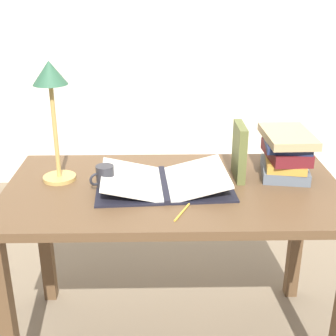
{
  "coord_description": "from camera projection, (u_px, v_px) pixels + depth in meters",
  "views": [
    {
      "loc": [
        -0.06,
        -1.72,
        1.56
      ],
      "look_at": [
        -0.02,
        0.0,
        0.86
      ],
      "focal_mm": 50.0,
      "sensor_mm": 36.0,
      "label": 1
    }
  ],
  "objects": [
    {
      "name": "wall_back",
      "position": [
        166.0,
        15.0,
        3.38
      ],
      "size": [
        8.0,
        0.06,
        2.6
      ],
      "color": "beige",
      "rests_on": "ground_plane"
    },
    {
      "name": "pencil",
      "position": [
        183.0,
        211.0,
        1.68
      ],
      "size": [
        0.07,
        0.14,
        0.01
      ],
      "rotation": [
        0.0,
        0.0,
        -0.42
      ],
      "color": "gold",
      "rests_on": "reading_desk"
    },
    {
      "name": "open_book",
      "position": [
        164.0,
        181.0,
        1.88
      ],
      "size": [
        0.56,
        0.38,
        0.07
      ],
      "rotation": [
        0.0,
        0.0,
        0.06
      ],
      "color": "black",
      "rests_on": "reading_desk"
    },
    {
      "name": "reading_lamp",
      "position": [
        51.0,
        92.0,
        1.81
      ],
      "size": [
        0.14,
        0.14,
        0.49
      ],
      "color": "tan",
      "rests_on": "reading_desk"
    },
    {
      "name": "book_stack_tall",
      "position": [
        286.0,
        153.0,
        1.96
      ],
      "size": [
        0.23,
        0.29,
        0.19
      ],
      "color": "slate",
      "rests_on": "reading_desk"
    },
    {
      "name": "reading_desk",
      "position": [
        174.0,
        210.0,
        1.93
      ],
      "size": [
        1.36,
        0.73,
        0.78
      ],
      "color": "brown",
      "rests_on": "ground_plane"
    },
    {
      "name": "coffee_mug",
      "position": [
        105.0,
        177.0,
        1.85
      ],
      "size": [
        0.1,
        0.07,
        0.1
      ],
      "rotation": [
        0.0,
        0.0,
        3.67
      ],
      "color": "#28282D",
      "rests_on": "reading_desk"
    },
    {
      "name": "book_standing_upright",
      "position": [
        239.0,
        151.0,
        1.93
      ],
      "size": [
        0.03,
        0.17,
        0.23
      ],
      "rotation": [
        0.0,
        0.0,
        0.0
      ],
      "color": "brown",
      "rests_on": "reading_desk"
    }
  ]
}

